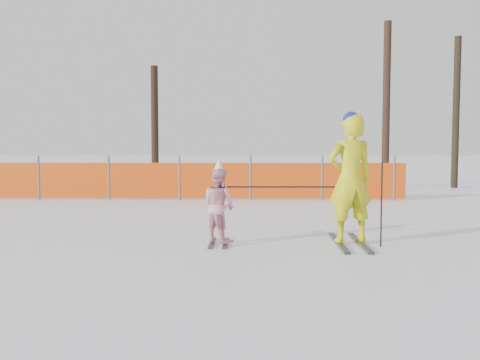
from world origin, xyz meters
name	(u,v)px	position (x,y,z in m)	size (l,w,h in m)	color
ground	(239,246)	(0.00, 0.00, 0.00)	(120.00, 120.00, 0.00)	white
adult	(350,178)	(1.75, 0.22, 1.05)	(0.83, 1.66, 2.10)	black
child	(219,205)	(-0.33, 0.17, 0.63)	(0.73, 0.88, 1.37)	black
ski_poles	(324,194)	(1.33, 0.12, 0.81)	(2.42, 0.22, 1.32)	black
safety_fence	(114,180)	(-3.71, 6.70, 0.56)	(16.35, 0.06, 1.25)	#595960
tree_trunks	(326,114)	(2.86, 11.48, 2.65)	(11.27, 1.59, 5.90)	#322116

